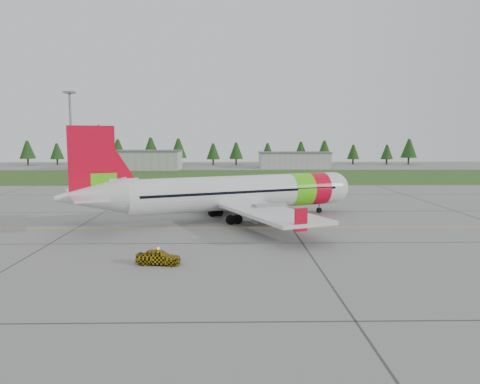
{
  "coord_description": "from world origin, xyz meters",
  "views": [
    {
      "loc": [
        2.92,
        -45.43,
        10.37
      ],
      "look_at": [
        4.01,
        11.13,
        3.84
      ],
      "focal_mm": 35.0,
      "sensor_mm": 36.0,
      "label": 1
    }
  ],
  "objects": [
    {
      "name": "aircraft",
      "position": [
        3.13,
        13.76,
        3.39
      ],
      "size": [
        36.9,
        35.04,
        11.76
      ],
      "rotation": [
        0.0,
        0.0,
        0.4
      ],
      "color": "silver",
      "rests_on": "ground"
    },
    {
      "name": "service_van",
      "position": [
        -8.29,
        58.38,
        2.04
      ],
      "size": [
        1.51,
        1.44,
        4.09
      ],
      "primitive_type": "imported",
      "rotation": [
        0.0,
        0.0,
        -0.07
      ],
      "color": "silver",
      "rests_on": "ground"
    },
    {
      "name": "ground",
      "position": [
        0.0,
        0.0,
        0.0
      ],
      "size": [
        320.0,
        320.0,
        0.0
      ],
      "primitive_type": "plane",
      "color": "gray",
      "rests_on": "ground"
    },
    {
      "name": "hangar_east",
      "position": [
        25.0,
        118.0,
        2.6
      ],
      "size": [
        24.0,
        12.0,
        5.2
      ],
      "primitive_type": "cube",
      "color": "#A8A8A3",
      "rests_on": "ground"
    },
    {
      "name": "floodlight_mast",
      "position": [
        -32.0,
        58.0,
        10.0
      ],
      "size": [
        0.5,
        0.5,
        20.0
      ],
      "primitive_type": "cylinder",
      "color": "slate",
      "rests_on": "ground"
    },
    {
      "name": "follow_me_car",
      "position": [
        -3.09,
        -7.64,
        1.84
      ],
      "size": [
        1.45,
        1.64,
        3.69
      ],
      "primitive_type": "imported",
      "rotation": [
        0.0,
        0.0,
        1.43
      ],
      "color": "gold",
      "rests_on": "ground"
    },
    {
      "name": "hangar_west",
      "position": [
        -30.0,
        110.0,
        3.0
      ],
      "size": [
        32.0,
        14.0,
        6.0
      ],
      "primitive_type": "cube",
      "color": "#A8A8A3",
      "rests_on": "ground"
    },
    {
      "name": "grass_strip",
      "position": [
        0.0,
        82.0,
        0.01
      ],
      "size": [
        320.0,
        50.0,
        0.03
      ],
      "primitive_type": "cube",
      "color": "#30561E",
      "rests_on": "ground"
    },
    {
      "name": "taxi_guideline",
      "position": [
        0.0,
        8.0,
        0.01
      ],
      "size": [
        120.0,
        0.25,
        0.02
      ],
      "primitive_type": "cube",
      "color": "gold",
      "rests_on": "ground"
    },
    {
      "name": "treeline",
      "position": [
        0.0,
        138.0,
        5.0
      ],
      "size": [
        160.0,
        8.0,
        10.0
      ],
      "primitive_type": null,
      "color": "#1C3F14",
      "rests_on": "ground"
    }
  ]
}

